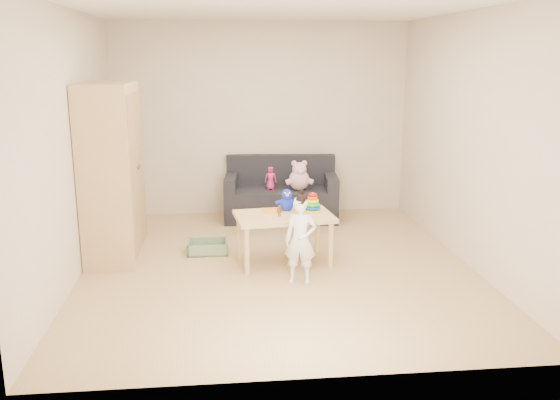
{
  "coord_description": "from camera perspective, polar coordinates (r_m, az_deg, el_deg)",
  "views": [
    {
      "loc": [
        -0.58,
        -5.85,
        2.15
      ],
      "look_at": [
        0.05,
        0.25,
        0.65
      ],
      "focal_mm": 38.0,
      "sensor_mm": 36.0,
      "label": 1
    }
  ],
  "objects": [
    {
      "name": "toddler",
      "position": [
        5.71,
        1.99,
        -3.99
      ],
      "size": [
        0.34,
        0.26,
        0.82
      ],
      "primitive_type": "imported",
      "rotation": [
        0.0,
        0.0,
        -0.22
      ],
      "color": "white",
      "rests_on": "ground"
    },
    {
      "name": "wooden_figure",
      "position": [
        6.11,
        -0.06,
        -1.04
      ],
      "size": [
        0.05,
        0.05,
        0.12
      ],
      "primitive_type": null,
      "rotation": [
        0.0,
        0.0,
        -0.19
      ],
      "color": "brown",
      "rests_on": "play_table"
    },
    {
      "name": "ring_stacker",
      "position": [
        6.32,
        3.15,
        -0.38
      ],
      "size": [
        0.17,
        0.17,
        0.2
      ],
      "color": "#FFE90D",
      "rests_on": "play_table"
    },
    {
      "name": "brown_bottle",
      "position": [
        6.37,
        2.13,
        -0.16
      ],
      "size": [
        0.07,
        0.07,
        0.21
      ],
      "color": "black",
      "rests_on": "play_table"
    },
    {
      "name": "pink_bear",
      "position": [
        7.82,
        1.85,
        2.17
      ],
      "size": [
        0.31,
        0.27,
        0.33
      ],
      "primitive_type": null,
      "rotation": [
        0.0,
        0.0,
        0.07
      ],
      "color": "#F6B5C4",
      "rests_on": "sofa"
    },
    {
      "name": "blue_plush",
      "position": [
        6.34,
        0.65,
        0.05
      ],
      "size": [
        0.2,
        0.16,
        0.24
      ],
      "primitive_type": null,
      "rotation": [
        0.0,
        0.0,
        -0.03
      ],
      "color": "#182BDD",
      "rests_on": "play_table"
    },
    {
      "name": "wardrobe",
      "position": [
        6.57,
        -15.89,
        2.59
      ],
      "size": [
        0.52,
        1.04,
        1.88
      ],
      "primitive_type": "cube",
      "color": "tan",
      "rests_on": "ground"
    },
    {
      "name": "play_table",
      "position": [
        6.27,
        0.38,
        -3.74
      ],
      "size": [
        1.07,
        0.75,
        0.53
      ],
      "primitive_type": "cube",
      "rotation": [
        0.0,
        0.0,
        0.11
      ],
      "color": "#EFC483",
      "rests_on": "ground"
    },
    {
      "name": "yellow_book",
      "position": [
        6.32,
        -0.83,
        -1.04
      ],
      "size": [
        0.21,
        0.21,
        0.02
      ],
      "primitive_type": "cube",
      "rotation": [
        0.0,
        0.0,
        -0.04
      ],
      "color": "#FFA81A",
      "rests_on": "play_table"
    },
    {
      "name": "sofa",
      "position": [
        7.97,
        0.1,
        -0.36
      ],
      "size": [
        1.55,
        0.87,
        0.42
      ],
      "primitive_type": "cube",
      "rotation": [
        0.0,
        0.0,
        -0.09
      ],
      "color": "black",
      "rests_on": "ground"
    },
    {
      "name": "room",
      "position": [
        5.94,
        -0.23,
        5.52
      ],
      "size": [
        4.5,
        4.5,
        4.5
      ],
      "color": "tan",
      "rests_on": "ground"
    },
    {
      "name": "storage_bin",
      "position": [
        6.69,
        -6.97,
        -4.49
      ],
      "size": [
        0.45,
        0.34,
        0.13
      ],
      "primitive_type": null,
      "rotation": [
        0.0,
        0.0,
        -0.0
      ],
      "color": "slate",
      "rests_on": "ground"
    },
    {
      "name": "doll",
      "position": [
        7.83,
        -0.92,
        2.1
      ],
      "size": [
        0.16,
        0.11,
        0.31
      ],
      "primitive_type": "imported",
      "rotation": [
        0.0,
        0.0,
        0.02
      ],
      "color": "#D02772",
      "rests_on": "sofa"
    }
  ]
}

